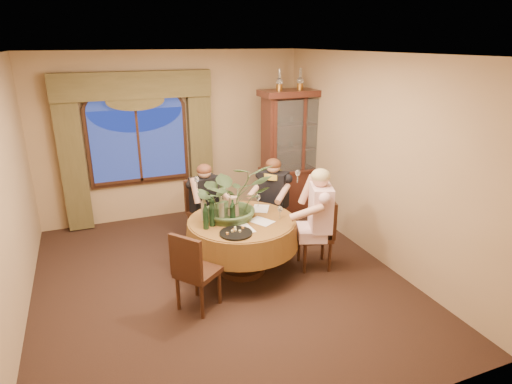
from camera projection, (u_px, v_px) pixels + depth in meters
name	position (u px, v px, depth m)	size (l,w,h in m)	color
floor	(220.00, 280.00, 5.56)	(5.00, 5.00, 0.00)	black
wall_back	(174.00, 136.00, 7.27)	(4.50, 4.50, 0.00)	tan
wall_right	(373.00, 159.00, 5.88)	(5.00, 5.00, 0.00)	tan
ceiling	(213.00, 54.00, 4.62)	(5.00, 5.00, 0.00)	white
window	(139.00, 146.00, 7.03)	(1.62, 0.10, 1.32)	navy
arched_transom	(134.00, 98.00, 6.77)	(1.60, 0.06, 0.44)	navy
drapery_left	(72.00, 160.00, 6.67)	(0.38, 0.14, 2.32)	#4B4322
drapery_right	(201.00, 148.00, 7.39)	(0.38, 0.14, 2.32)	#4B4322
swag_valance	(134.00, 85.00, 6.63)	(2.45, 0.16, 0.42)	#4B4322
dining_table	(242.00, 245.00, 5.66)	(1.49, 1.49, 0.75)	brown
china_cabinet	(298.00, 153.00, 7.42)	(1.34, 0.53, 2.17)	#35160F
oil_lamp_left	(279.00, 80.00, 6.87)	(0.11, 0.11, 0.34)	#A5722D
oil_lamp_center	(300.00, 79.00, 7.00)	(0.11, 0.11, 0.34)	#A5722D
oil_lamp_right	(320.00, 78.00, 7.13)	(0.11, 0.11, 0.34)	#A5722D
chair_right	(315.00, 234.00, 5.75)	(0.42, 0.42, 0.96)	black
chair_back_right	(270.00, 209.00, 6.58)	(0.42, 0.42, 0.96)	black
chair_back	(204.00, 213.00, 6.46)	(0.42, 0.42, 0.96)	black
chair_front_left	(198.00, 270.00, 4.85)	(0.42, 0.42, 0.96)	black
person_pink	(320.00, 221.00, 5.57)	(0.51, 0.47, 1.43)	beige
person_back	(205.00, 205.00, 6.31)	(0.46, 0.42, 1.28)	black
person_scarf	(273.00, 200.00, 6.44)	(0.47, 0.43, 1.32)	black
stoneware_vase	(233.00, 207.00, 5.55)	(0.16, 0.16, 0.29)	tan
centerpiece_plant	(232.00, 170.00, 5.42)	(1.01, 1.12, 0.88)	#3A542F
olive_bowl	(244.00, 219.00, 5.50)	(0.15, 0.15, 0.05)	#49552E
cheese_platter	(236.00, 233.00, 5.11)	(0.40, 0.40, 0.02)	black
wine_bottle_0	(233.00, 212.00, 5.34)	(0.07, 0.07, 0.33)	black
wine_bottle_1	(204.00, 208.00, 5.46)	(0.07, 0.07, 0.33)	tan
wine_bottle_2	(212.00, 213.00, 5.29)	(0.07, 0.07, 0.33)	black
wine_bottle_3	(221.00, 209.00, 5.44)	(0.07, 0.07, 0.33)	tan
wine_bottle_4	(212.00, 207.00, 5.51)	(0.07, 0.07, 0.33)	black
wine_bottle_5	(206.00, 216.00, 5.21)	(0.07, 0.07, 0.33)	black
tasting_paper_0	(261.00, 221.00, 5.47)	(0.21, 0.30, 0.00)	white
tasting_paper_1	(261.00, 209.00, 5.88)	(0.21, 0.30, 0.00)	white
tasting_paper_2	(244.00, 229.00, 5.25)	(0.21, 0.30, 0.00)	white
wine_glass_person_pink	(280.00, 213.00, 5.52)	(0.07, 0.07, 0.18)	silver
wine_glass_person_back	(221.00, 202.00, 5.88)	(0.07, 0.07, 0.18)	silver
wine_glass_person_scarf	(258.00, 201.00, 5.93)	(0.07, 0.07, 0.18)	silver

